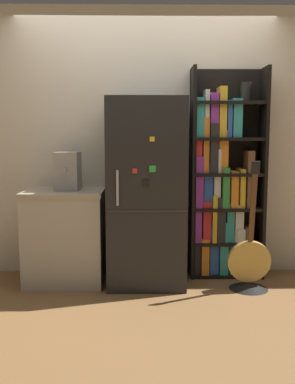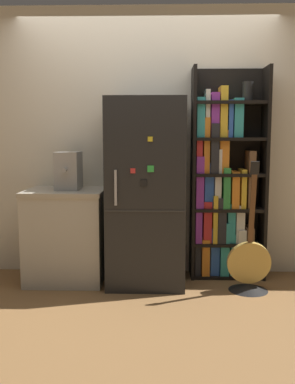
% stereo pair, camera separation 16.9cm
% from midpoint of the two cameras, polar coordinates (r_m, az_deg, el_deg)
% --- Properties ---
extents(ground_plane, '(16.00, 16.00, 0.00)m').
position_cam_midpoint_polar(ground_plane, '(4.01, -1.39, -12.37)').
color(ground_plane, olive).
extents(wall_back, '(8.00, 0.05, 2.60)m').
position_cam_midpoint_polar(wall_back, '(4.26, -1.38, 6.62)').
color(wall_back, beige).
rests_on(wall_back, ground_plane).
extents(refrigerator, '(0.70, 0.69, 1.69)m').
position_cam_midpoint_polar(refrigerator, '(3.93, -1.41, -0.06)').
color(refrigerator, black).
rests_on(refrigerator, ground_plane).
extents(bookshelf, '(0.70, 0.30, 2.00)m').
position_cam_midpoint_polar(bookshelf, '(4.18, 8.74, 0.71)').
color(bookshelf, black).
rests_on(bookshelf, ground_plane).
extents(kitchen_counter, '(0.72, 0.62, 0.87)m').
position_cam_midpoint_polar(kitchen_counter, '(4.11, -12.01, -5.73)').
color(kitchen_counter, '#BCB7A8').
rests_on(kitchen_counter, ground_plane).
extents(espresso_machine, '(0.21, 0.36, 0.35)m').
position_cam_midpoint_polar(espresso_machine, '(4.03, -11.76, 2.76)').
color(espresso_machine, '#A5A39E').
rests_on(espresso_machine, kitchen_counter).
extents(guitar, '(0.38, 0.35, 1.15)m').
position_cam_midpoint_polar(guitar, '(3.96, 12.17, -10.22)').
color(guitar, black).
rests_on(guitar, ground_plane).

